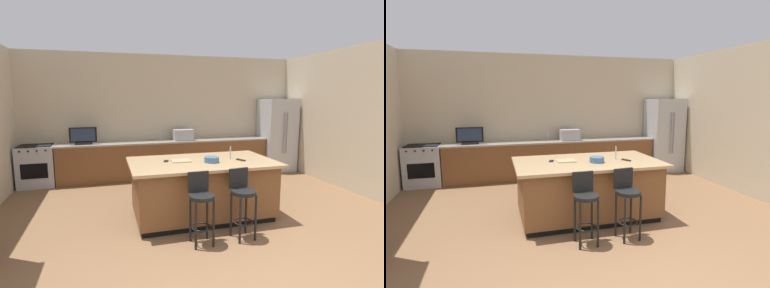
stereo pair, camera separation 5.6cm
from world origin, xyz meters
The scene contains 16 objects.
wall_back centered at (0.00, 5.11, 1.50)m, with size 7.34×0.12×3.00m, color beige.
wall_right centered at (3.47, 2.56, 1.50)m, with size 0.12×5.51×3.00m, color beige.
counter_back centered at (-0.04, 4.73, 0.45)m, with size 5.11×0.62×0.90m.
kitchen_island centered at (0.00, 2.09, 0.48)m, with size 2.34×1.35×0.94m.
refrigerator centered at (2.94, 4.65, 0.96)m, with size 0.83×0.82×1.92m.
range_oven centered at (-2.98, 4.73, 0.46)m, with size 0.76×0.63×0.92m.
microwave centered at (0.35, 4.73, 1.04)m, with size 0.48×0.36×0.27m, color #B7BABF.
tv_monitor centered at (-1.98, 4.68, 1.08)m, with size 0.59×0.16×0.39m.
sink_faucet_back centered at (-0.18, 4.83, 1.02)m, with size 0.02×0.02×0.24m, color #B2B2B7.
sink_faucet_island centered at (0.49, 2.09, 1.05)m, with size 0.02×0.02×0.22m, color #B2B2B7.
bar_stool_left centered at (-0.31, 1.19, 0.58)m, with size 0.34×0.34×0.97m.
bar_stool_right centered at (0.30, 1.20, 0.58)m, with size 0.34×0.35×0.97m.
fruit_bowl centered at (0.11, 1.95, 0.98)m, with size 0.23×0.23×0.09m, color #3F668C.
cell_phone centered at (-0.57, 2.22, 0.94)m, with size 0.07×0.15×0.01m, color black.
tv_remote centered at (0.62, 1.94, 0.95)m, with size 0.04×0.17×0.02m, color black.
cutting_board centered at (-0.34, 2.15, 0.95)m, with size 0.30×0.25×0.02m, color tan.
Camera 1 is at (-1.48, -2.44, 1.95)m, focal length 28.07 mm.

